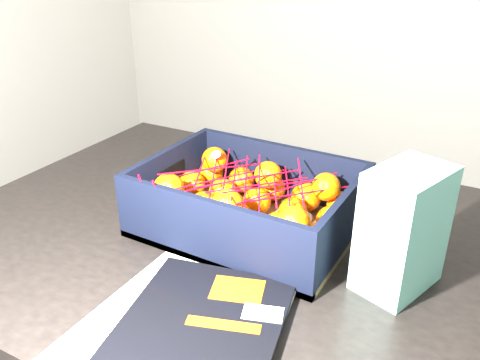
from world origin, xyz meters
The scene contains 6 objects.
table centered at (-0.14, 0.27, 0.65)m, with size 1.22×0.83×0.75m.
magazine_stack centered at (-0.13, 0.01, 0.76)m, with size 0.29×0.32×0.02m.
produce_crate centered at (-0.19, 0.29, 0.79)m, with size 0.37×0.28×0.12m.
clementine_heap centered at (-0.19, 0.29, 0.80)m, with size 0.35×0.25×0.10m.
mesh_net centered at (-0.20, 0.29, 0.85)m, with size 0.30×0.24×0.09m.
retail_carton centered at (0.08, 0.26, 0.85)m, with size 0.09×0.13×0.19m, color white.
Camera 1 is at (0.19, -0.39, 1.22)m, focal length 37.12 mm.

